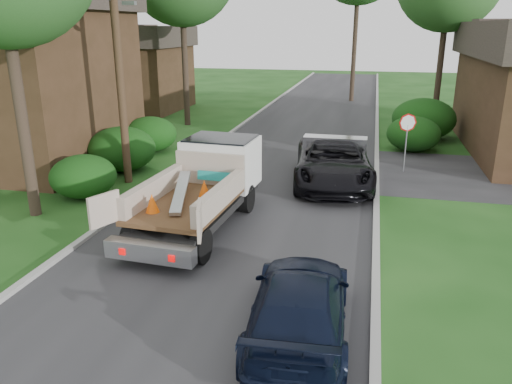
{
  "coord_description": "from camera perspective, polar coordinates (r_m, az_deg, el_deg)",
  "views": [
    {
      "loc": [
        3.71,
        -12.28,
        5.86
      ],
      "look_at": [
        0.54,
        1.38,
        1.2
      ],
      "focal_mm": 35.0,
      "sensor_mm": 36.0,
      "label": 1
    }
  ],
  "objects": [
    {
      "name": "hedge_right_a",
      "position": [
        25.86,
        17.56,
        6.36
      ],
      "size": [
        2.6,
        2.6,
        1.7
      ],
      "primitive_type": "ellipsoid",
      "color": "#123A0D",
      "rests_on": "ground"
    },
    {
      "name": "flatbed_truck",
      "position": [
        15.75,
        -5.46,
        1.48
      ],
      "size": [
        3.01,
        6.48,
        2.4
      ],
      "rotation": [
        0.0,
        0.0,
        -0.06
      ],
      "color": "black",
      "rests_on": "ground"
    },
    {
      "name": "curb_left",
      "position": [
        24.31,
        -6.09,
        4.48
      ],
      "size": [
        0.2,
        90.0,
        0.12
      ],
      "primitive_type": "cube",
      "color": "#9E9E99",
      "rests_on": "ground"
    },
    {
      "name": "utility_pole",
      "position": [
        19.57,
        -15.55,
        15.73
      ],
      "size": [
        2.42,
        1.25,
        10.0
      ],
      "color": "#382619",
      "rests_on": "ground"
    },
    {
      "name": "black_pickup",
      "position": [
        19.63,
        8.82,
        3.42
      ],
      "size": [
        3.52,
        6.5,
        1.73
      ],
      "primitive_type": "imported",
      "rotation": [
        0.0,
        0.0,
        0.11
      ],
      "color": "black",
      "rests_on": "ground"
    },
    {
      "name": "house_left_far",
      "position": [
        38.46,
        -13.96,
        13.68
      ],
      "size": [
        7.56,
        7.56,
        6.0
      ],
      "color": "#392717",
      "rests_on": "ground"
    },
    {
      "name": "hedge_left_c",
      "position": [
        25.14,
        -12.01,
        6.49
      ],
      "size": [
        2.6,
        2.6,
        1.7
      ],
      "primitive_type": "ellipsoid",
      "color": "#123A0D",
      "rests_on": "ground"
    },
    {
      "name": "curb_right",
      "position": [
        23.03,
        13.63,
        3.27
      ],
      "size": [
        0.2,
        90.0,
        0.12
      ],
      "primitive_type": "cube",
      "color": "#9E9E99",
      "rests_on": "ground"
    },
    {
      "name": "hedge_left_a",
      "position": [
        18.91,
        -19.14,
        1.71
      ],
      "size": [
        2.34,
        2.34,
        1.53
      ],
      "primitive_type": "ellipsoid",
      "color": "#123A0D",
      "rests_on": "ground"
    },
    {
      "name": "road",
      "position": [
        23.34,
        3.51,
        3.82
      ],
      "size": [
        8.0,
        90.0,
        0.02
      ],
      "primitive_type": "cube",
      "color": "#28282B",
      "rests_on": "ground"
    },
    {
      "name": "hedge_left_b",
      "position": [
        21.94,
        -15.11,
        4.77
      ],
      "size": [
        2.86,
        2.86,
        1.87
      ],
      "primitive_type": "ellipsoid",
      "color": "#123A0D",
      "rests_on": "ground"
    },
    {
      "name": "stop_sign",
      "position": [
        21.72,
        16.88,
        6.76
      ],
      "size": [
        0.71,
        0.32,
        2.48
      ],
      "color": "slate",
      "rests_on": "ground"
    },
    {
      "name": "navy_suv",
      "position": [
        10.06,
        4.98,
        -12.72
      ],
      "size": [
        2.2,
        4.79,
        1.36
      ],
      "primitive_type": "imported",
      "rotation": [
        0.0,
        0.0,
        3.21
      ],
      "color": "black",
      "rests_on": "ground"
    },
    {
      "name": "house_left_near",
      "position": [
        24.92,
        -26.77,
        12.85
      ],
      "size": [
        9.72,
        8.64,
        8.4
      ],
      "color": "#392717",
      "rests_on": "ground"
    },
    {
      "name": "hedge_right_b",
      "position": [
        28.81,
        18.62,
        7.94
      ],
      "size": [
        3.38,
        3.38,
        2.21
      ],
      "primitive_type": "ellipsoid",
      "color": "#123A0D",
      "rests_on": "ground"
    },
    {
      "name": "ground",
      "position": [
        14.11,
        -3.42,
        -6.2
      ],
      "size": [
        120.0,
        120.0,
        0.0
      ],
      "primitive_type": "plane",
      "color": "#164012",
      "rests_on": "ground"
    }
  ]
}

